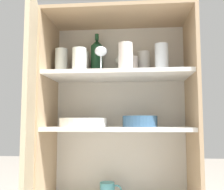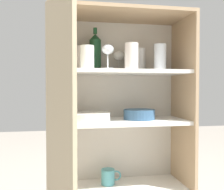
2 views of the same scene
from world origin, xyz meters
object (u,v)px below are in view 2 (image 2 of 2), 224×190
plate_stack_white (88,117)px  mixing_bowl_large (139,114)px  coffee_mug_primary (108,177)px  wine_bottle (95,52)px

plate_stack_white → mixing_bowl_large: (0.29, 0.01, 0.01)m
plate_stack_white → mixing_bowl_large: bearing=2.1°
plate_stack_white → coffee_mug_primary: bearing=23.9°
wine_bottle → plate_stack_white: wine_bottle is taller
wine_bottle → plate_stack_white: bearing=-117.7°
plate_stack_white → coffee_mug_primary: plate_stack_white is taller
wine_bottle → mixing_bowl_large: bearing=-21.1°
mixing_bowl_large → coffee_mug_primary: mixing_bowl_large is taller
mixing_bowl_large → coffee_mug_primary: 0.40m
plate_stack_white → mixing_bowl_large: 0.29m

